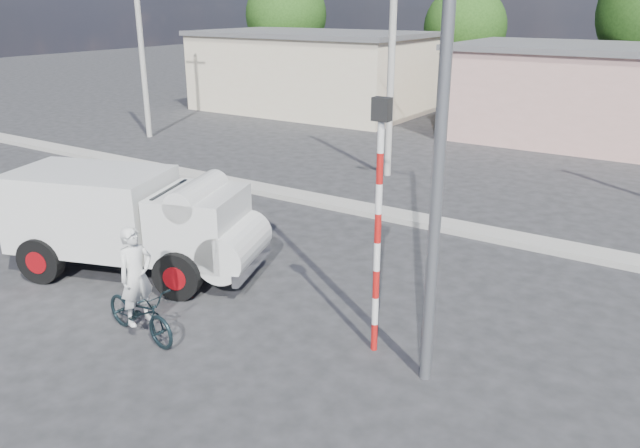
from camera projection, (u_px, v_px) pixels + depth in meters
The scene contains 9 objects.
ground_plane at pixel (180, 335), 11.35m from camera, with size 120.00×120.00×0.00m, color #262629.
median at pixel (385, 213), 17.62m from camera, with size 40.00×0.80×0.16m, color #99968E.
truck at pixel (136, 220), 13.54m from camera, with size 5.84×3.64×2.27m.
bicycle at pixel (140, 312), 11.13m from camera, with size 0.65×1.88×0.99m, color black.
cyclist at pixel (138, 291), 10.99m from camera, with size 0.66×0.43×1.80m, color silver.
traffic_pole at pixel (378, 208), 10.01m from camera, with size 0.28×0.18×4.36m.
streetlight at pixel (434, 61), 8.49m from camera, with size 2.34×0.22×9.00m.
building_row at pixel (557, 88), 27.39m from camera, with size 37.80×7.30×4.44m.
utility_poles at pixel (556, 63), 17.75m from camera, with size 35.40×0.24×8.00m.
Camera 1 is at (7.63, -6.97, 5.72)m, focal length 35.00 mm.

